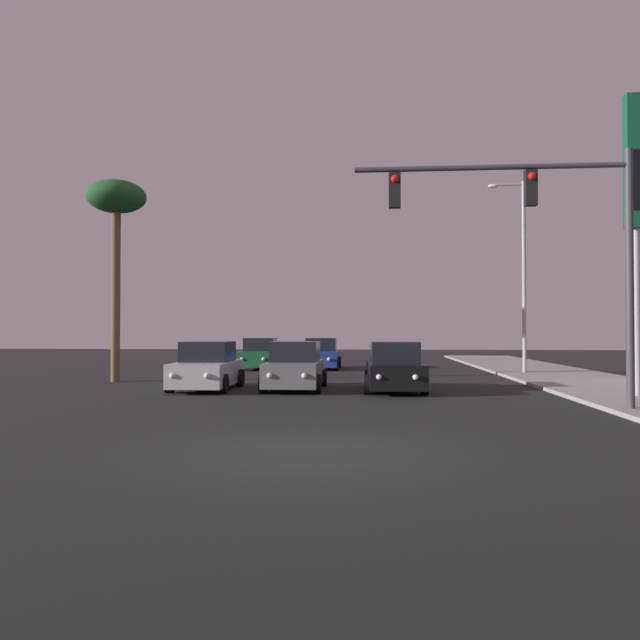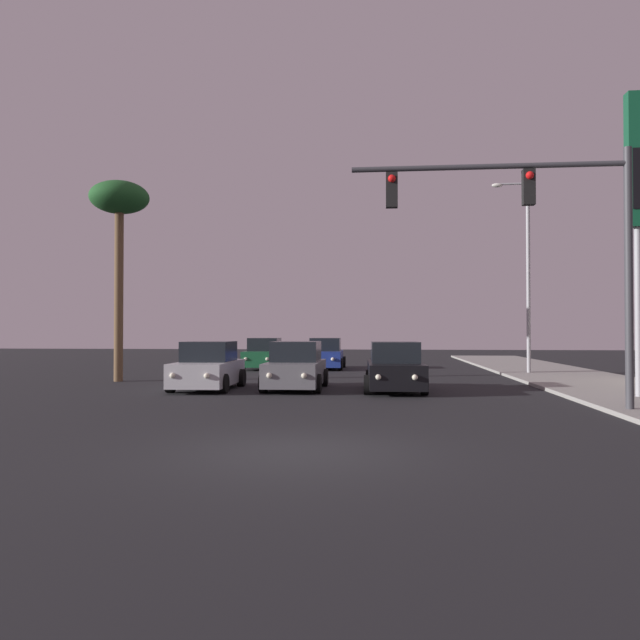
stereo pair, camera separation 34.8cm
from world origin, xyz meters
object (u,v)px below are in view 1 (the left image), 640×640
car_black (394,369)px  traffic_light_mast (549,226)px  car_silver (207,368)px  car_blue (321,355)px  car_green (260,355)px  street_lamp (521,266)px  palm_tree_near (116,207)px  car_grey (295,368)px

car_black → traffic_light_mast: bearing=122.5°
car_silver → car_blue: (3.05, 12.28, 0.00)m
car_green → car_blue: same height
street_lamp → car_green: bearing=164.6°
car_black → street_lamp: size_ratio=0.48×
car_green → car_silver: size_ratio=1.00×
car_green → palm_tree_near: (-4.34, -8.97, 6.34)m
car_black → car_blue: (-3.47, 12.30, 0.00)m
car_silver → street_lamp: street_lamp is taller
car_black → palm_tree_near: palm_tree_near is taller
car_silver → car_grey: (3.06, 0.31, 0.00)m
car_green → palm_tree_near: size_ratio=0.53×
car_green → traffic_light_mast: 20.69m
car_grey → street_lamp: (9.72, 8.13, 4.36)m
car_blue → palm_tree_near: size_ratio=0.53×
street_lamp → car_silver: bearing=-146.6°
car_grey → traffic_light_mast: bearing=141.1°
traffic_light_mast → car_grey: bearing=141.5°
car_silver → street_lamp: bearing=-148.1°
traffic_light_mast → palm_tree_near: size_ratio=0.85×
car_blue → car_grey: size_ratio=1.00×
car_green → palm_tree_near: palm_tree_near is taller
car_silver → palm_tree_near: 8.42m
car_black → car_grey: (-3.46, 0.33, 0.00)m
car_grey → car_black: bearing=174.1°
car_grey → palm_tree_near: 10.33m
palm_tree_near → traffic_light_mast: bearing=-29.6°
street_lamp → palm_tree_near: bearing=-162.9°
car_green → car_grey: size_ratio=1.01×
traffic_light_mast → palm_tree_near: bearing=150.4°
car_blue → car_silver: bearing=74.6°
street_lamp → palm_tree_near: (-17.40, -5.37, 1.99)m
car_black → traffic_light_mast: 7.59m
car_green → palm_tree_near: 11.81m
traffic_light_mast → street_lamp: 14.04m
street_lamp → palm_tree_near: 18.32m
traffic_light_mast → car_green: bearing=121.0°
car_blue → car_grey: bearing=88.6°
car_black → car_silver: bearing=-2.2°
car_blue → palm_tree_near: 13.55m
car_silver → car_blue: bearing=-105.5°
traffic_light_mast → palm_tree_near: palm_tree_near is taller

